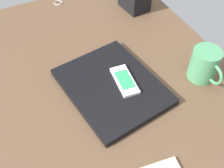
{
  "coord_description": "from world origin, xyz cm",
  "views": [
    {
      "loc": [
        43.18,
        -21.77,
        65.48
      ],
      "look_at": [
        -4.51,
        1.59,
        5.0
      ],
      "focal_mm": 44.84,
      "sensor_mm": 36.0,
      "label": 1
    }
  ],
  "objects_px": {
    "coffee_mug": "(205,65)",
    "laptop_closed": "(112,86)",
    "cell_phone_on_laptop": "(125,81)",
    "key_ring": "(58,3)"
  },
  "relations": [
    {
      "from": "cell_phone_on_laptop",
      "to": "key_ring",
      "type": "bearing_deg",
      "value": -176.32
    },
    {
      "from": "coffee_mug",
      "to": "laptop_closed",
      "type": "bearing_deg",
      "value": -105.74
    },
    {
      "from": "laptop_closed",
      "to": "key_ring",
      "type": "height_order",
      "value": "laptop_closed"
    },
    {
      "from": "key_ring",
      "to": "coffee_mug",
      "type": "xyz_separation_m",
      "value": [
        0.57,
        0.26,
        0.05
      ]
    },
    {
      "from": "key_ring",
      "to": "coffee_mug",
      "type": "bearing_deg",
      "value": 24.52
    },
    {
      "from": "key_ring",
      "to": "coffee_mug",
      "type": "distance_m",
      "value": 0.63
    },
    {
      "from": "laptop_closed",
      "to": "coffee_mug",
      "type": "relative_size",
      "value": 2.56
    },
    {
      "from": "laptop_closed",
      "to": "cell_phone_on_laptop",
      "type": "relative_size",
      "value": 2.53
    },
    {
      "from": "laptop_closed",
      "to": "coffee_mug",
      "type": "bearing_deg",
      "value": 66.03
    },
    {
      "from": "cell_phone_on_laptop",
      "to": "coffee_mug",
      "type": "distance_m",
      "value": 0.24
    }
  ]
}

